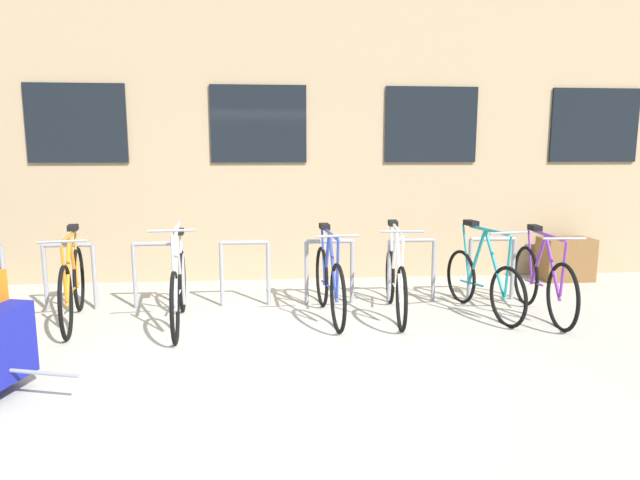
% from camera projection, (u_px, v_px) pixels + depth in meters
% --- Properties ---
extents(ground_plane, '(42.00, 42.00, 0.00)m').
position_uv_depth(ground_plane, '(254.00, 367.00, 4.67)').
color(ground_plane, '#B2ADA0').
extents(storefront_building, '(28.00, 5.34, 4.52)m').
position_uv_depth(storefront_building, '(262.00, 127.00, 10.05)').
color(storefront_building, tan).
rests_on(storefront_building, ground).
extents(bike_rack, '(6.60, 0.05, 0.79)m').
position_uv_depth(bike_rack, '(245.00, 266.00, 6.44)').
color(bike_rack, gray).
rests_on(bike_rack, ground).
extents(bicycle_silver, '(0.44, 1.80, 1.11)m').
position_uv_depth(bicycle_silver, '(179.00, 288.00, 5.75)').
color(bicycle_silver, black).
rests_on(bicycle_silver, ground).
extents(bicycle_purple, '(0.44, 1.69, 1.00)m').
position_uv_depth(bicycle_purple, '(543.00, 281.00, 6.08)').
color(bicycle_purple, black).
rests_on(bicycle_purple, ground).
extents(bicycle_orange, '(0.53, 1.76, 1.03)m').
position_uv_depth(bicycle_orange, '(73.00, 286.00, 5.83)').
color(bicycle_orange, black).
rests_on(bicycle_orange, ground).
extents(bicycle_blue, '(0.44, 1.69, 1.02)m').
position_uv_depth(bicycle_blue, '(329.00, 282.00, 6.03)').
color(bicycle_blue, black).
rests_on(bicycle_blue, ground).
extents(bicycle_white, '(0.44, 1.73, 1.04)m').
position_uv_depth(bicycle_white, '(395.00, 281.00, 6.12)').
color(bicycle_white, black).
rests_on(bicycle_white, ground).
extents(bicycle_teal, '(0.46, 1.61, 1.04)m').
position_uv_depth(bicycle_teal, '(483.00, 281.00, 6.18)').
color(bicycle_teal, black).
rests_on(bicycle_teal, ground).
extents(planter_box, '(0.70, 0.44, 0.60)m').
position_uv_depth(planter_box, '(565.00, 259.00, 7.79)').
color(planter_box, brown).
rests_on(planter_box, ground).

